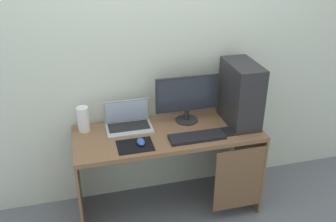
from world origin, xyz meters
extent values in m
plane|color=slate|center=(0.00, 0.00, 0.00)|extent=(8.00, 8.00, 0.00)
cube|color=beige|center=(0.00, 0.32, 1.30)|extent=(4.00, 0.04, 2.60)
cube|color=brown|center=(0.00, 0.00, 0.71)|extent=(1.44, 0.56, 0.03)
cube|color=brown|center=(-0.71, 0.00, 0.35)|extent=(0.02, 0.56, 0.70)
cube|color=brown|center=(0.71, 0.00, 0.35)|extent=(0.02, 0.56, 0.70)
cube|color=brown|center=(0.50, -0.27, 0.38)|extent=(0.40, 0.01, 0.56)
cube|color=#232326|center=(0.59, 0.02, 0.98)|extent=(0.22, 0.41, 0.50)
cylinder|color=#232326|center=(0.19, 0.14, 0.74)|extent=(0.18, 0.18, 0.01)
cylinder|color=#232326|center=(0.19, 0.14, 0.79)|extent=(0.04, 0.04, 0.09)
cube|color=#232326|center=(0.19, 0.13, 0.98)|extent=(0.51, 0.02, 0.29)
cube|color=#232833|center=(0.19, 0.12, 0.98)|extent=(0.48, 0.00, 0.26)
cube|color=#9EA3A8|center=(-0.28, 0.12, 0.74)|extent=(0.36, 0.23, 0.01)
cube|color=black|center=(-0.28, 0.14, 0.75)|extent=(0.32, 0.15, 0.00)
cube|color=#9EA3A8|center=(-0.28, 0.21, 0.85)|extent=(0.36, 0.05, 0.21)
cube|color=#ADC1E5|center=(-0.28, 0.20, 0.85)|extent=(0.33, 0.04, 0.18)
cylinder|color=silver|center=(-0.62, 0.18, 0.83)|extent=(0.09, 0.09, 0.20)
cube|color=black|center=(0.18, -0.15, 0.74)|extent=(0.42, 0.14, 0.02)
cube|color=black|center=(-0.28, -0.14, 0.73)|extent=(0.26, 0.20, 0.00)
ellipsoid|color=#2D51B2|center=(-0.24, -0.13, 0.75)|extent=(0.06, 0.10, 0.03)
cube|color=black|center=(0.44, -0.12, 0.74)|extent=(0.07, 0.13, 0.01)
camera|label=1|loc=(-0.63, -2.44, 2.19)|focal=40.44mm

